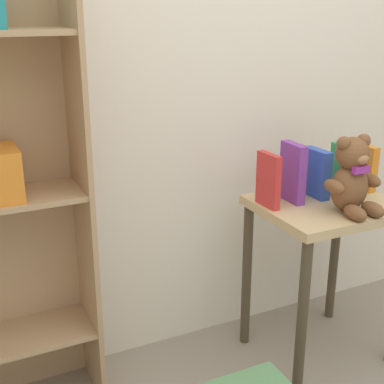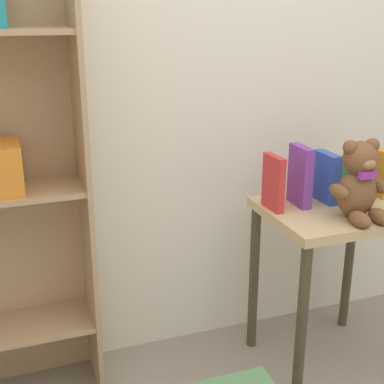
# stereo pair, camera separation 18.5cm
# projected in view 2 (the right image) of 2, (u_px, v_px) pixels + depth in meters

# --- Properties ---
(wall_back) EXTENTS (4.80, 0.06, 2.50)m
(wall_back) POSITION_uv_depth(u_px,v_px,m) (223.00, 47.00, 2.07)
(wall_back) COLOR silver
(wall_back) RESTS_ON ground_plane
(display_table) EXTENTS (0.53, 0.44, 0.68)m
(display_table) POSITION_uv_depth(u_px,v_px,m) (333.00, 239.00, 2.06)
(display_table) COLOR tan
(display_table) RESTS_ON ground_plane
(teddy_bear) EXTENTS (0.22, 0.20, 0.29)m
(teddy_bear) POSITION_uv_depth(u_px,v_px,m) (359.00, 183.00, 1.88)
(teddy_bear) COLOR brown
(teddy_bear) RESTS_ON display_table
(book_standing_red) EXTENTS (0.03, 0.12, 0.21)m
(book_standing_red) POSITION_uv_depth(u_px,v_px,m) (273.00, 183.00, 1.97)
(book_standing_red) COLOR red
(book_standing_red) RESTS_ON display_table
(book_standing_purple) EXTENTS (0.04, 0.13, 0.23)m
(book_standing_purple) POSITION_uv_depth(u_px,v_px,m) (300.00, 176.00, 2.01)
(book_standing_purple) COLOR purple
(book_standing_purple) RESTS_ON display_table
(book_standing_blue) EXTENTS (0.04, 0.14, 0.19)m
(book_standing_blue) POSITION_uv_depth(u_px,v_px,m) (326.00, 177.00, 2.06)
(book_standing_blue) COLOR #2D51B7
(book_standing_blue) RESTS_ON display_table
(book_standing_green) EXTENTS (0.03, 0.11, 0.20)m
(book_standing_green) POSITION_uv_depth(u_px,v_px,m) (352.00, 173.00, 2.09)
(book_standing_green) COLOR #33934C
(book_standing_green) RESTS_ON display_table
(book_standing_orange) EXTENTS (0.04, 0.14, 0.19)m
(book_standing_orange) POSITION_uv_depth(u_px,v_px,m) (377.00, 172.00, 2.13)
(book_standing_orange) COLOR orange
(book_standing_orange) RESTS_ON display_table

